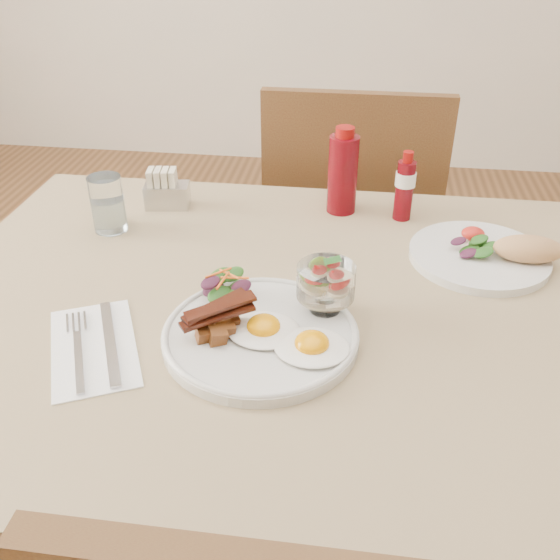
# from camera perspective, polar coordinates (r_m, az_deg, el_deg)

# --- Properties ---
(table) EXTENTS (1.33, 0.88, 0.75)m
(table) POSITION_cam_1_polar(r_m,az_deg,el_deg) (1.02, 5.30, -6.65)
(table) COLOR brown
(table) RESTS_ON ground
(chair_far) EXTENTS (0.42, 0.42, 0.93)m
(chair_far) POSITION_cam_1_polar(r_m,az_deg,el_deg) (1.65, 6.37, 4.11)
(chair_far) COLOR brown
(chair_far) RESTS_ON ground
(main_plate) EXTENTS (0.28, 0.28, 0.02)m
(main_plate) POSITION_cam_1_polar(r_m,az_deg,el_deg) (0.89, -1.80, -5.11)
(main_plate) COLOR silver
(main_plate) RESTS_ON table
(fried_eggs) EXTENTS (0.19, 0.14, 0.03)m
(fried_eggs) POSITION_cam_1_polar(r_m,az_deg,el_deg) (0.86, 0.67, -5.20)
(fried_eggs) COLOR white
(fried_eggs) RESTS_ON main_plate
(bacon_potato_pile) EXTENTS (0.10, 0.09, 0.05)m
(bacon_potato_pile) POSITION_cam_1_polar(r_m,az_deg,el_deg) (0.87, -5.75, -3.70)
(bacon_potato_pile) COLOR brown
(bacon_potato_pile) RESTS_ON main_plate
(side_salad) EXTENTS (0.09, 0.08, 0.04)m
(side_salad) POSITION_cam_1_polar(r_m,az_deg,el_deg) (0.95, -4.88, -0.75)
(side_salad) COLOR #1E4713
(side_salad) RESTS_ON main_plate
(fruit_cup) EXTENTS (0.09, 0.09, 0.09)m
(fruit_cup) POSITION_cam_1_polar(r_m,az_deg,el_deg) (0.91, 4.22, -0.17)
(fruit_cup) COLOR white
(fruit_cup) RESTS_ON main_plate
(second_plate) EXTENTS (0.26, 0.24, 0.06)m
(second_plate) POSITION_cam_1_polar(r_m,az_deg,el_deg) (1.13, 18.71, 2.34)
(second_plate) COLOR silver
(second_plate) RESTS_ON table
(ketchup_bottle) EXTENTS (0.08, 0.08, 0.17)m
(ketchup_bottle) POSITION_cam_1_polar(r_m,az_deg,el_deg) (1.23, 5.76, 9.72)
(ketchup_bottle) COLOR #57050C
(ketchup_bottle) RESTS_ON table
(hot_sauce_bottle) EXTENTS (0.04, 0.04, 0.14)m
(hot_sauce_bottle) POSITION_cam_1_polar(r_m,az_deg,el_deg) (1.22, 11.33, 8.35)
(hot_sauce_bottle) COLOR #57050C
(hot_sauce_bottle) RESTS_ON table
(sugar_caddy) EXTENTS (0.09, 0.06, 0.08)m
(sugar_caddy) POSITION_cam_1_polar(r_m,az_deg,el_deg) (1.28, -10.39, 7.98)
(sugar_caddy) COLOR #B9B8BD
(sugar_caddy) RESTS_ON table
(water_glass) EXTENTS (0.06, 0.06, 0.11)m
(water_glass) POSITION_cam_1_polar(r_m,az_deg,el_deg) (1.20, -15.45, 6.46)
(water_glass) COLOR white
(water_glass) RESTS_ON table
(napkin_cutlery) EXTENTS (0.19, 0.24, 0.01)m
(napkin_cutlery) POSITION_cam_1_polar(r_m,az_deg,el_deg) (0.92, -16.57, -5.84)
(napkin_cutlery) COLOR white
(napkin_cutlery) RESTS_ON table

